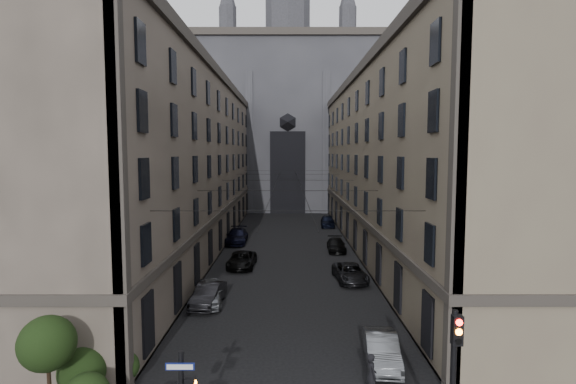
{
  "coord_description": "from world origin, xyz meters",
  "views": [
    {
      "loc": [
        -0.01,
        -12.59,
        10.47
      ],
      "look_at": [
        0.01,
        12.97,
        8.2
      ],
      "focal_mm": 28.0,
      "sensor_mm": 36.0,
      "label": 1
    }
  ],
  "objects_px": {
    "car_right_near": "(382,349)",
    "car_right_far": "(328,221)",
    "car_left_midnear": "(208,295)",
    "gothic_tower": "(288,114)",
    "car_left_far": "(237,236)",
    "pedestrian": "(371,375)",
    "car_left_near": "(208,292)",
    "traffic_light_right": "(454,366)",
    "car_right_midnear": "(350,273)",
    "car_left_midfar": "(242,260)",
    "car_right_midfar": "(336,245)"
  },
  "relations": [
    {
      "from": "traffic_light_right",
      "to": "car_left_midfar",
      "type": "relative_size",
      "value": 1.03
    },
    {
      "from": "traffic_light_right",
      "to": "car_right_near",
      "type": "distance_m",
      "value": 7.41
    },
    {
      "from": "gothic_tower",
      "to": "car_left_midfar",
      "type": "bearing_deg",
      "value": -95.05
    },
    {
      "from": "car_right_near",
      "to": "car_right_far",
      "type": "distance_m",
      "value": 41.11
    },
    {
      "from": "car_right_midnear",
      "to": "pedestrian",
      "type": "relative_size",
      "value": 2.64
    },
    {
      "from": "gothic_tower",
      "to": "car_left_near",
      "type": "distance_m",
      "value": 60.02
    },
    {
      "from": "car_left_near",
      "to": "car_right_near",
      "type": "relative_size",
      "value": 1.05
    },
    {
      "from": "car_right_near",
      "to": "pedestrian",
      "type": "xyz_separation_m",
      "value": [
        -1.06,
        -2.98,
        0.21
      ]
    },
    {
      "from": "pedestrian",
      "to": "car_left_midnear",
      "type": "bearing_deg",
      "value": 25.17
    },
    {
      "from": "car_right_far",
      "to": "pedestrian",
      "type": "relative_size",
      "value": 2.5
    },
    {
      "from": "car_left_near",
      "to": "car_left_midfar",
      "type": "xyz_separation_m",
      "value": [
        1.31,
        9.81,
        -0.11
      ]
    },
    {
      "from": "car_left_midfar",
      "to": "pedestrian",
      "type": "relative_size",
      "value": 2.66
    },
    {
      "from": "car_left_midfar",
      "to": "car_left_far",
      "type": "xyz_separation_m",
      "value": [
        -1.69,
        11.03,
        0.12
      ]
    },
    {
      "from": "traffic_light_right",
      "to": "car_right_far",
      "type": "relative_size",
      "value": 1.1
    },
    {
      "from": "gothic_tower",
      "to": "car_left_midfar",
      "type": "height_order",
      "value": "gothic_tower"
    },
    {
      "from": "car_left_midfar",
      "to": "car_right_midfar",
      "type": "distance_m",
      "value": 11.53
    },
    {
      "from": "car_right_midfar",
      "to": "car_left_midfar",
      "type": "bearing_deg",
      "value": -142.67
    },
    {
      "from": "car_left_near",
      "to": "car_right_midfar",
      "type": "xyz_separation_m",
      "value": [
        10.66,
        16.55,
        -0.14
      ]
    },
    {
      "from": "car_right_near",
      "to": "car_right_far",
      "type": "xyz_separation_m",
      "value": [
        0.99,
        41.1,
        0.07
      ]
    },
    {
      "from": "car_left_midnear",
      "to": "car_right_far",
      "type": "distance_m",
      "value": 34.39
    },
    {
      "from": "pedestrian",
      "to": "car_left_near",
      "type": "bearing_deg",
      "value": 24.62
    },
    {
      "from": "car_left_near",
      "to": "car_left_midfar",
      "type": "height_order",
      "value": "car_left_near"
    },
    {
      "from": "car_left_far",
      "to": "car_right_far",
      "type": "distance_m",
      "value": 16.21
    },
    {
      "from": "car_right_midnear",
      "to": "pedestrian",
      "type": "bearing_deg",
      "value": -99.47
    },
    {
      "from": "gothic_tower",
      "to": "pedestrian",
      "type": "height_order",
      "value": "gothic_tower"
    },
    {
      "from": "car_left_far",
      "to": "car_right_midnear",
      "type": "xyz_separation_m",
      "value": [
        10.96,
        -15.38,
        -0.12
      ]
    },
    {
      "from": "gothic_tower",
      "to": "traffic_light_right",
      "type": "relative_size",
      "value": 11.15
    },
    {
      "from": "car_left_far",
      "to": "car_right_far",
      "type": "relative_size",
      "value": 1.19
    },
    {
      "from": "gothic_tower",
      "to": "car_right_far",
      "type": "bearing_deg",
      "value": -77.35
    },
    {
      "from": "car_left_near",
      "to": "car_right_midnear",
      "type": "relative_size",
      "value": 0.94
    },
    {
      "from": "car_right_near",
      "to": "pedestrian",
      "type": "distance_m",
      "value": 3.17
    },
    {
      "from": "car_left_near",
      "to": "car_left_far",
      "type": "relative_size",
      "value": 0.84
    },
    {
      "from": "car_left_far",
      "to": "car_right_far",
      "type": "xyz_separation_m",
      "value": [
        11.51,
        11.41,
        -0.01
      ]
    },
    {
      "from": "car_left_far",
      "to": "car_right_midnear",
      "type": "bearing_deg",
      "value": -54.93
    },
    {
      "from": "car_left_midfar",
      "to": "car_right_midnear",
      "type": "distance_m",
      "value": 10.25
    },
    {
      "from": "car_left_near",
      "to": "car_right_near",
      "type": "height_order",
      "value": "car_left_near"
    },
    {
      "from": "car_left_midnear",
      "to": "gothic_tower",
      "type": "bearing_deg",
      "value": 90.67
    },
    {
      "from": "car_left_midnear",
      "to": "pedestrian",
      "type": "height_order",
      "value": "pedestrian"
    },
    {
      "from": "car_right_far",
      "to": "pedestrian",
      "type": "height_order",
      "value": "pedestrian"
    },
    {
      "from": "car_left_midnear",
      "to": "car_right_midnear",
      "type": "height_order",
      "value": "car_left_midnear"
    },
    {
      "from": "car_left_far",
      "to": "gothic_tower",
      "type": "bearing_deg",
      "value": 80.44
    },
    {
      "from": "car_left_midnear",
      "to": "car_right_midfar",
      "type": "relative_size",
      "value": 0.99
    },
    {
      "from": "car_left_midfar",
      "to": "car_right_near",
      "type": "xyz_separation_m",
      "value": [
        8.84,
        -18.66,
        0.04
      ]
    },
    {
      "from": "gothic_tower",
      "to": "traffic_light_right",
      "type": "height_order",
      "value": "gothic_tower"
    },
    {
      "from": "car_left_far",
      "to": "car_left_midfar",
      "type": "bearing_deg",
      "value": -81.69
    },
    {
      "from": "gothic_tower",
      "to": "car_right_far",
      "type": "distance_m",
      "value": 30.78
    },
    {
      "from": "gothic_tower",
      "to": "car_right_near",
      "type": "distance_m",
      "value": 68.47
    },
    {
      "from": "car_left_near",
      "to": "car_left_midnear",
      "type": "bearing_deg",
      "value": -86.21
    },
    {
      "from": "car_left_far",
      "to": "car_right_midfar",
      "type": "distance_m",
      "value": 11.84
    },
    {
      "from": "traffic_light_right",
      "to": "car_right_near",
      "type": "height_order",
      "value": "traffic_light_right"
    }
  ]
}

